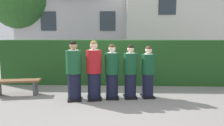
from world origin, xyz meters
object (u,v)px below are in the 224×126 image
object	(u,v)px
student_in_red_blazer	(94,72)
student_front_row_0	(74,72)
student_front_row_3	(130,73)
student_front_row_2	(112,73)
student_front_row_4	(148,73)
wooden_bench	(17,84)

from	to	relation	value
student_in_red_blazer	student_front_row_0	bearing A→B (deg)	-171.97
student_front_row_3	student_front_row_0	bearing A→B (deg)	-171.08
student_front_row_2	student_front_row_4	world-z (taller)	student_front_row_2
student_front_row_0	student_front_row_4	size ratio (longest dim) A/B	1.10
student_front_row_4	wooden_bench	distance (m)	4.03
student_front_row_0	student_front_row_4	bearing A→B (deg)	8.67
student_front_row_3	student_front_row_4	distance (m)	0.53
student_front_row_0	student_in_red_blazer	distance (m)	0.57
student_in_red_blazer	student_front_row_4	distance (m)	1.59
student_front_row_2	student_in_red_blazer	bearing A→B (deg)	-167.91
student_front_row_0	wooden_bench	distance (m)	1.97
wooden_bench	student_front_row_4	bearing A→B (deg)	-0.82
student_front_row_2	wooden_bench	xyz separation A→B (m)	(-2.96, 0.19, -0.41)
student_front_row_2	wooden_bench	world-z (taller)	student_front_row_2
wooden_bench	student_front_row_0	bearing A→B (deg)	-11.50
student_front_row_3	student_front_row_4	bearing A→B (deg)	7.88
student_in_red_blazer	student_front_row_3	world-z (taller)	student_in_red_blazer
student_front_row_3	student_front_row_4	xyz separation A→B (m)	(0.52, 0.07, -0.02)
student_front_row_3	wooden_bench	world-z (taller)	student_front_row_3
wooden_bench	student_front_row_2	bearing A→B (deg)	-3.76
student_front_row_3	student_front_row_2	bearing A→B (deg)	-173.21
student_front_row_3	wooden_bench	distance (m)	3.52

